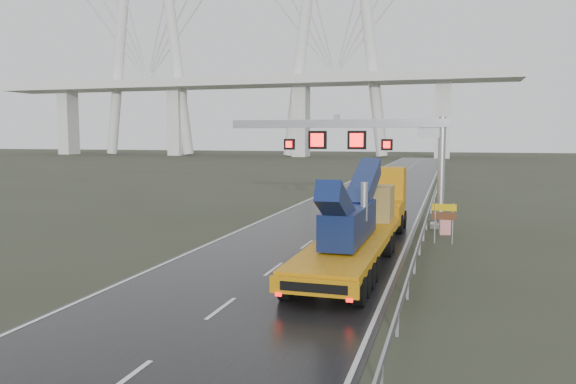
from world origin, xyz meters
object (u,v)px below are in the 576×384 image
(exit_sign_pair, at_px, (444,215))
(striped_barrier, at_px, (445,226))
(sign_gantry, at_px, (367,141))
(heavy_haul_truck, at_px, (367,213))

(exit_sign_pair, xyz_separation_m, striped_barrier, (0.04, 3.09, -1.05))
(sign_gantry, height_order, exit_sign_pair, sign_gantry)
(striped_barrier, bearing_deg, heavy_haul_truck, -142.10)
(sign_gantry, height_order, striped_barrier, sign_gantry)
(sign_gantry, bearing_deg, exit_sign_pair, -47.76)
(heavy_haul_truck, height_order, striped_barrier, heavy_haul_truck)
(sign_gantry, xyz_separation_m, heavy_haul_truck, (1.17, -7.74, -3.76))
(heavy_haul_truck, distance_m, exit_sign_pair, 4.47)
(exit_sign_pair, bearing_deg, heavy_haul_truck, -147.31)
(sign_gantry, height_order, heavy_haul_truck, sign_gantry)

